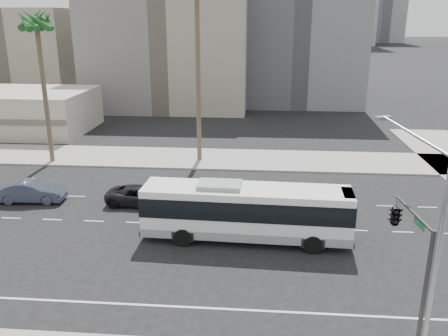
# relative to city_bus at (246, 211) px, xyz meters

# --- Properties ---
(ground) EXTENTS (700.00, 700.00, 0.00)m
(ground) POSITION_rel_city_bus_xyz_m (-1.66, 1.84, -1.97)
(ground) COLOR black
(ground) RESTS_ON ground
(sidewalk_north) EXTENTS (120.00, 7.00, 0.15)m
(sidewalk_north) POSITION_rel_city_bus_xyz_m (-1.66, 17.34, -1.89)
(sidewalk_north) COLOR gray
(sidewalk_north) RESTS_ON ground
(commercial_low) EXTENTS (22.00, 12.16, 5.00)m
(commercial_low) POSITION_rel_city_bus_xyz_m (-31.66, 27.83, 0.53)
(commercial_low) COLOR #ADA797
(commercial_low) RESTS_ON ground
(midrise_beige_west) EXTENTS (24.00, 18.00, 18.00)m
(midrise_beige_west) POSITION_rel_city_bus_xyz_m (-13.66, 46.84, 7.03)
(midrise_beige_west) COLOR gray
(midrise_beige_west) RESTS_ON ground
(midrise_gray_center) EXTENTS (20.00, 20.00, 26.00)m
(midrise_gray_center) POSITION_rel_city_bus_xyz_m (6.34, 53.84, 11.03)
(midrise_gray_center) COLOR #55575C
(midrise_gray_center) RESTS_ON ground
(midrise_beige_far) EXTENTS (18.00, 16.00, 15.00)m
(midrise_beige_far) POSITION_rel_city_bus_xyz_m (-39.66, 51.84, 5.53)
(midrise_beige_far) COLOR gray
(midrise_beige_far) RESTS_ON ground
(city_bus) EXTENTS (13.13, 3.41, 3.74)m
(city_bus) POSITION_rel_city_bus_xyz_m (0.00, 0.00, 0.00)
(city_bus) COLOR white
(city_bus) RESTS_ON ground
(car_a) EXTENTS (2.61, 5.27, 1.43)m
(car_a) POSITION_rel_city_bus_xyz_m (-8.15, 5.13, -1.25)
(car_a) COLOR black
(car_a) RESTS_ON ground
(car_b) EXTENTS (2.13, 5.11, 1.64)m
(car_b) POSITION_rel_city_bus_xyz_m (-16.63, 5.02, -1.15)
(car_b) COLOR #363C4E
(car_b) RESTS_ON ground
(streetlight_corner) EXTENTS (2.16, 4.17, 9.35)m
(streetlight_corner) POSITION_rel_city_bus_xyz_m (7.65, -9.57, 3.30)
(streetlight_corner) COLOR slate
(streetlight_corner) RESTS_ON ground
(traffic_signal) EXTENTS (2.97, 3.95, 6.41)m
(traffic_signal) POSITION_rel_city_bus_xyz_m (6.65, -8.62, 3.38)
(traffic_signal) COLOR #262628
(traffic_signal) RESTS_ON ground
(palm_mid) EXTENTS (4.61, 4.61, 14.27)m
(palm_mid) POSITION_rel_city_bus_xyz_m (-19.55, 15.13, 10.87)
(palm_mid) COLOR brown
(palm_mid) RESTS_ON ground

